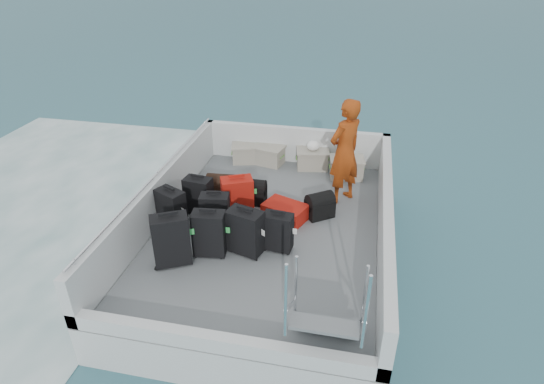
{
  "coord_description": "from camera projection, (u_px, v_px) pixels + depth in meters",
  "views": [
    {
      "loc": [
        1.27,
        -5.69,
        4.53
      ],
      "look_at": [
        -0.02,
        0.43,
        1.0
      ],
      "focal_mm": 30.0,
      "sensor_mm": 36.0,
      "label": 1
    }
  ],
  "objects": [
    {
      "name": "suitcase_1",
      "position": [
        172.0,
        210.0,
        6.81
      ],
      "size": [
        0.5,
        0.41,
        0.65
      ],
      "primitive_type": "cube",
      "rotation": [
        0.0,
        0.0,
        -0.45
      ],
      "color": "black",
      "rests_on": "deck"
    },
    {
      "name": "crate_0",
      "position": [
        247.0,
        154.0,
        8.96
      ],
      "size": [
        0.6,
        0.48,
        0.32
      ],
      "primitive_type": "cube",
      "rotation": [
        0.0,
        0.0,
        0.24
      ],
      "color": "#A8A293",
      "rests_on": "deck"
    },
    {
      "name": "deck_fittings",
      "position": [
        287.0,
        220.0,
        6.48
      ],
      "size": [
        3.6,
        5.0,
        0.9
      ],
      "color": "silver",
      "rests_on": "deck"
    },
    {
      "name": "ferry_hull",
      "position": [
        268.0,
        244.0,
        7.16
      ],
      "size": [
        3.6,
        5.0,
        0.6
      ],
      "primitive_type": "cube",
      "color": "silver",
      "rests_on": "ground"
    },
    {
      "name": "suitcase_2",
      "position": [
        199.0,
        196.0,
        7.22
      ],
      "size": [
        0.45,
        0.3,
        0.62
      ],
      "primitive_type": "cube",
      "rotation": [
        0.0,
        0.0,
        -0.12
      ],
      "color": "black",
      "rests_on": "deck"
    },
    {
      "name": "ground",
      "position": [
        268.0,
        259.0,
        7.3
      ],
      "size": [
        160.0,
        160.0,
        0.0
      ],
      "primitive_type": "plane",
      "color": "#153C4C",
      "rests_on": "ground"
    },
    {
      "name": "wake_foam",
      "position": [
        8.0,
        225.0,
        8.17
      ],
      "size": [
        10.0,
        10.0,
        0.0
      ],
      "primitive_type": "plane",
      "color": "white",
      "rests_on": "ground"
    },
    {
      "name": "suitcase_6",
      "position": [
        245.0,
        232.0,
        6.29
      ],
      "size": [
        0.55,
        0.41,
        0.67
      ],
      "primitive_type": "cube",
      "rotation": [
        0.0,
        0.0,
        -0.28
      ],
      "color": "black",
      "rests_on": "deck"
    },
    {
      "name": "crate_2",
      "position": [
        312.0,
        160.0,
        8.71
      ],
      "size": [
        0.63,
        0.49,
        0.34
      ],
      "primitive_type": "cube",
      "rotation": [
        0.0,
        0.0,
        0.19
      ],
      "color": "#A8A293",
      "rests_on": "deck"
    },
    {
      "name": "passenger",
      "position": [
        345.0,
        152.0,
        7.31
      ],
      "size": [
        0.74,
        0.77,
        1.76
      ],
      "primitive_type": "imported",
      "rotation": [
        0.0,
        0.0,
        -2.28
      ],
      "color": "#D14C13",
      "rests_on": "deck"
    },
    {
      "name": "yellow_bag",
      "position": [
        349.0,
        166.0,
        8.62
      ],
      "size": [
        0.28,
        0.26,
        0.22
      ],
      "primitive_type": "ellipsoid",
      "color": "yellow",
      "rests_on": "deck"
    },
    {
      "name": "crate_1",
      "position": [
        268.0,
        156.0,
        8.88
      ],
      "size": [
        0.63,
        0.5,
        0.33
      ],
      "primitive_type": "cube",
      "rotation": [
        0.0,
        0.0,
        -0.24
      ],
      "color": "#A8A293",
      "rests_on": "deck"
    },
    {
      "name": "suitcase_8",
      "position": [
        285.0,
        212.0,
        7.14
      ],
      "size": [
        0.77,
        0.64,
        0.26
      ],
      "primitive_type": "cube",
      "rotation": [
        0.0,
        0.0,
        1.19
      ],
      "color": "#A8160C",
      "rests_on": "deck"
    },
    {
      "name": "duffel_0",
      "position": [
        225.0,
        188.0,
        7.74
      ],
      "size": [
        0.62,
        0.35,
        0.32
      ],
      "primitive_type": null,
      "rotation": [
        0.0,
        0.0,
        0.08
      ],
      "color": "black",
      "rests_on": "deck"
    },
    {
      "name": "white_bag",
      "position": [
        313.0,
        147.0,
        8.58
      ],
      "size": [
        0.24,
        0.24,
        0.18
      ],
      "primitive_type": "ellipsoid",
      "color": "white",
      "rests_on": "crate_2"
    },
    {
      "name": "duffel_2",
      "position": [
        320.0,
        207.0,
        7.2
      ],
      "size": [
        0.51,
        0.49,
        0.32
      ],
      "primitive_type": null,
      "rotation": [
        0.0,
        0.0,
        0.63
      ],
      "color": "black",
      "rests_on": "deck"
    },
    {
      "name": "suitcase_0",
      "position": [
        171.0,
        241.0,
        6.04
      ],
      "size": [
        0.56,
        0.47,
        0.75
      ],
      "primitive_type": "cube",
      "rotation": [
        0.0,
        0.0,
        0.48
      ],
      "color": "black",
      "rests_on": "deck"
    },
    {
      "name": "crate_3",
      "position": [
        346.0,
        169.0,
        8.37
      ],
      "size": [
        0.64,
        0.49,
        0.35
      ],
      "primitive_type": "cube",
      "rotation": [
        0.0,
        0.0,
        0.16
      ],
      "color": "#A8A293",
      "rests_on": "deck"
    },
    {
      "name": "suitcase_4",
      "position": [
        215.0,
        213.0,
        6.75
      ],
      "size": [
        0.46,
        0.31,
        0.62
      ],
      "primitive_type": "cube",
      "rotation": [
        0.0,
        0.0,
        0.16
      ],
      "color": "black",
      "rests_on": "deck"
    },
    {
      "name": "suitcase_5",
      "position": [
        237.0,
        198.0,
        7.12
      ],
      "size": [
        0.56,
        0.46,
        0.67
      ],
      "primitive_type": "cube",
      "rotation": [
        0.0,
        0.0,
        0.43
      ],
      "color": "#A8160C",
      "rests_on": "deck"
    },
    {
      "name": "deck",
      "position": [
        268.0,
        228.0,
        7.0
      ],
      "size": [
        3.3,
        4.7,
        0.02
      ],
      "primitive_type": "cube",
      "color": "slate",
      "rests_on": "ferry_hull"
    },
    {
      "name": "duffel_1",
      "position": [
        251.0,
        193.0,
        7.59
      ],
      "size": [
        0.5,
        0.3,
        0.32
      ],
      "primitive_type": null,
      "rotation": [
        0.0,
        0.0,
        0.0
      ],
      "color": "black",
      "rests_on": "deck"
    },
    {
      "name": "suitcase_3",
      "position": [
        209.0,
        234.0,
        6.24
      ],
      "size": [
        0.47,
        0.31,
        0.68
      ],
      "primitive_type": "cube",
      "rotation": [
        0.0,
        0.0,
        0.12
      ],
      "color": "black",
      "rests_on": "deck"
    },
    {
      "name": "suitcase_7",
      "position": [
        278.0,
        232.0,
        6.36
      ],
      "size": [
        0.43,
        0.27,
        0.58
      ],
      "primitive_type": "cube",
      "rotation": [
        0.0,
        0.0,
        -0.09
      ],
      "color": "black",
      "rests_on": "deck"
    }
  ]
}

